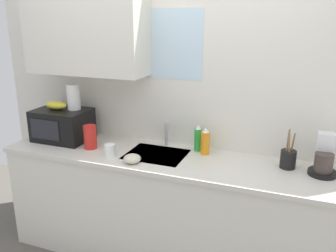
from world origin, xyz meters
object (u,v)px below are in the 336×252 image
at_px(dish_soap_bottle_green, 198,139).
at_px(banana_bunch, 56,105).
at_px(dish_soap_bottle_orange, 205,142).
at_px(utensil_crock, 288,159).
at_px(paper_towel_roll, 74,97).
at_px(mug_white, 110,150).
at_px(small_bowl, 132,159).
at_px(coffee_maker, 324,159).
at_px(cereal_canister, 90,137).
at_px(microwave, 63,125).

bearing_deg(dish_soap_bottle_green, banana_bunch, -172.24).
distance_m(dish_soap_bottle_orange, utensil_crock, 0.62).
xyz_separation_m(paper_towel_roll, mug_white, (0.47, -0.24, -0.33)).
xyz_separation_m(utensil_crock, small_bowl, (-1.08, -0.32, -0.04)).
bearing_deg(coffee_maker, utensil_crock, 177.15).
height_order(paper_towel_roll, small_bowl, paper_towel_roll).
xyz_separation_m(paper_towel_roll, dish_soap_bottle_orange, (1.15, 0.06, -0.28)).
bearing_deg(cereal_canister, dish_soap_bottle_green, 17.73).
xyz_separation_m(dish_soap_bottle_green, utensil_crock, (0.70, -0.10, -0.03)).
height_order(microwave, small_bowl, microwave).
bearing_deg(utensil_crock, coffee_maker, -2.85).
bearing_deg(mug_white, microwave, 161.84).
bearing_deg(mug_white, small_bowl, -15.26).
xyz_separation_m(microwave, small_bowl, (0.79, -0.25, -0.10)).
height_order(mug_white, utensil_crock, utensil_crock).
distance_m(microwave, utensil_crock, 1.87).
bearing_deg(banana_bunch, cereal_canister, -14.38).
bearing_deg(dish_soap_bottle_orange, utensil_crock, -3.92).
distance_m(dish_soap_bottle_orange, small_bowl, 0.59).
xyz_separation_m(microwave, dish_soap_bottle_green, (1.17, 0.17, -0.03)).
relative_size(microwave, mug_white, 4.84).
xyz_separation_m(dish_soap_bottle_orange, cereal_canister, (-0.91, -0.21, -0.00)).
bearing_deg(banana_bunch, dish_soap_bottle_orange, 4.94).
xyz_separation_m(mug_white, small_bowl, (0.22, -0.06, -0.02)).
distance_m(dish_soap_bottle_green, mug_white, 0.70).
xyz_separation_m(dish_soap_bottle_orange, small_bowl, (-0.46, -0.36, -0.07)).
distance_m(dish_soap_bottle_orange, cereal_canister, 0.93).
relative_size(banana_bunch, dish_soap_bottle_orange, 0.93).
bearing_deg(dish_soap_bottle_green, utensil_crock, -7.92).
distance_m(microwave, dish_soap_bottle_green, 1.19).
bearing_deg(utensil_crock, cereal_canister, -173.67).
bearing_deg(mug_white, cereal_canister, 158.97).
bearing_deg(banana_bunch, dish_soap_bottle_green, 7.76).
bearing_deg(utensil_crock, paper_towel_roll, -179.36).
distance_m(paper_towel_roll, utensil_crock, 1.80).
relative_size(dish_soap_bottle_green, small_bowl, 1.66).
xyz_separation_m(banana_bunch, utensil_crock, (1.92, 0.07, -0.23)).
bearing_deg(paper_towel_roll, banana_bunch, -161.57).
bearing_deg(dish_soap_bottle_green, dish_soap_bottle_orange, -35.89).
relative_size(dish_soap_bottle_green, cereal_canister, 1.11).
distance_m(mug_white, small_bowl, 0.23).
bearing_deg(microwave, coffee_maker, 1.63).
height_order(cereal_canister, utensil_crock, utensil_crock).
relative_size(cereal_canister, mug_white, 2.05).
height_order(dish_soap_bottle_green, cereal_canister, dish_soap_bottle_green).
distance_m(paper_towel_roll, mug_white, 0.63).
xyz_separation_m(banana_bunch, small_bowl, (0.84, -0.25, -0.27)).
bearing_deg(paper_towel_roll, coffee_maker, 0.24).
bearing_deg(small_bowl, paper_towel_roll, 156.63).
relative_size(microwave, cereal_canister, 2.37).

